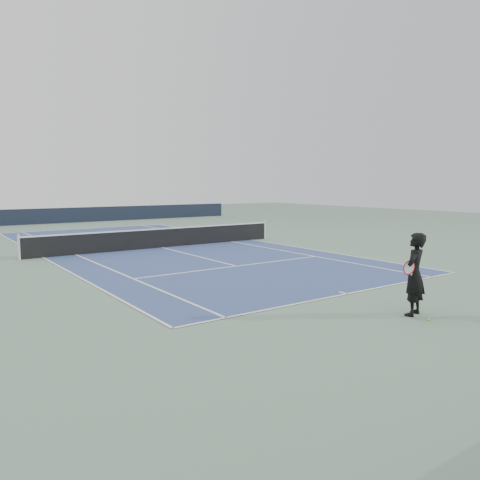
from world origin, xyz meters
TOP-DOWN VIEW (x-y plane):
  - ground at (0.00, 0.00)m, footprint 80.00×80.00m
  - court_surface at (0.00, 0.00)m, footprint 10.97×23.77m
  - tennis_net at (0.00, 0.00)m, footprint 12.90×0.10m
  - windscreen_far at (0.00, 17.88)m, footprint 30.00×0.25m
  - tennis_player at (-0.34, -14.22)m, footprint 0.89×0.73m
  - tennis_ball at (-0.46, -14.72)m, footprint 0.07×0.07m

SIDE VIEW (x-z plane):
  - ground at x=0.00m, z-range 0.00..0.00m
  - court_surface at x=0.00m, z-range 0.00..0.01m
  - tennis_ball at x=-0.46m, z-range 0.00..0.07m
  - tennis_net at x=0.00m, z-range -0.03..1.04m
  - windscreen_far at x=0.00m, z-range 0.00..1.20m
  - tennis_player at x=-0.34m, z-range 0.00..1.97m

